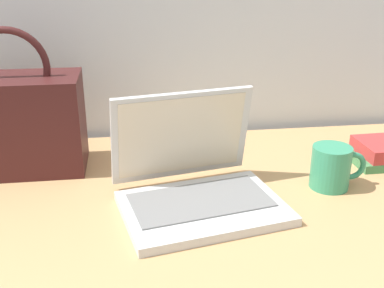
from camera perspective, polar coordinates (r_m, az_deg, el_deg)
The scene contains 4 objects.
desk at distance 1.00m, azimuth -0.75°, elevation -7.21°, with size 1.60×0.76×0.03m.
laptop at distance 0.96m, azimuth 0.43°, elevation -4.52°, with size 0.35×0.32×0.22m.
coffee_mug at distance 1.07m, azimuth 16.41°, elevation -2.67°, with size 0.12×0.08×0.09m.
handbag at distance 1.16m, azimuth -20.33°, elevation 2.53°, with size 0.30×0.16×0.33m.
Camera 1 is at (-0.11, -0.87, 0.50)m, focal length 44.55 mm.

